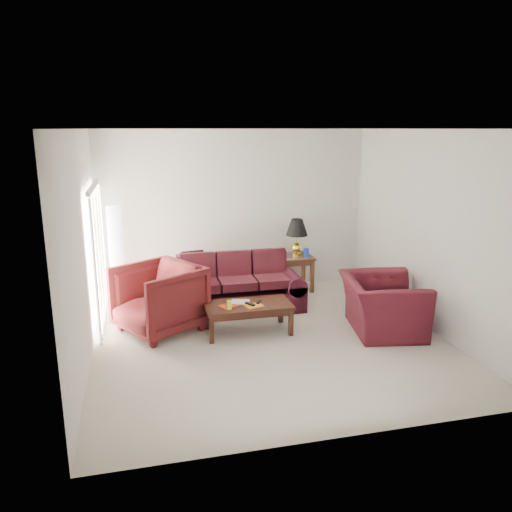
{
  "coord_description": "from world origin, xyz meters",
  "views": [
    {
      "loc": [
        -1.79,
        -6.56,
        3.0
      ],
      "look_at": [
        0.0,
        0.85,
        1.05
      ],
      "focal_mm": 35.0,
      "sensor_mm": 36.0,
      "label": 1
    }
  ],
  "objects_px": {
    "floor_lamp": "(116,255)",
    "end_table": "(295,273)",
    "sofa": "(236,284)",
    "armchair_left": "(159,299)",
    "coffee_table": "(248,318)",
    "armchair_right": "(382,305)"
  },
  "relations": [
    {
      "from": "sofa",
      "to": "floor_lamp",
      "type": "relative_size",
      "value": 1.27
    },
    {
      "from": "sofa",
      "to": "end_table",
      "type": "xyz_separation_m",
      "value": [
        1.31,
        0.81,
        -0.12
      ]
    },
    {
      "from": "coffee_table",
      "to": "armchair_right",
      "type": "bearing_deg",
      "value": -26.24
    },
    {
      "from": "floor_lamp",
      "to": "coffee_table",
      "type": "distance_m",
      "value": 2.7
    },
    {
      "from": "armchair_left",
      "to": "end_table",
      "type": "bearing_deg",
      "value": 87.53
    },
    {
      "from": "end_table",
      "to": "armchair_left",
      "type": "relative_size",
      "value": 0.59
    },
    {
      "from": "end_table",
      "to": "armchair_left",
      "type": "height_order",
      "value": "armchair_left"
    },
    {
      "from": "armchair_right",
      "to": "sofa",
      "type": "bearing_deg",
      "value": 64.62
    },
    {
      "from": "armchair_left",
      "to": "floor_lamp",
      "type": "bearing_deg",
      "value": 172.78
    },
    {
      "from": "floor_lamp",
      "to": "armchair_right",
      "type": "bearing_deg",
      "value": -29.05
    },
    {
      "from": "sofa",
      "to": "floor_lamp",
      "type": "xyz_separation_m",
      "value": [
        -1.95,
        0.77,
        0.42
      ]
    },
    {
      "from": "sofa",
      "to": "end_table",
      "type": "relative_size",
      "value": 3.35
    },
    {
      "from": "end_table",
      "to": "floor_lamp",
      "type": "bearing_deg",
      "value": -179.16
    },
    {
      "from": "armchair_left",
      "to": "coffee_table",
      "type": "bearing_deg",
      "value": 42.92
    },
    {
      "from": "armchair_left",
      "to": "coffee_table",
      "type": "xyz_separation_m",
      "value": [
        1.29,
        -0.36,
        -0.29
      ]
    },
    {
      "from": "end_table",
      "to": "coffee_table",
      "type": "relative_size",
      "value": 0.51
    },
    {
      "from": "armchair_right",
      "to": "armchair_left",
      "type": "bearing_deg",
      "value": 87.01
    },
    {
      "from": "coffee_table",
      "to": "end_table",
      "type": "bearing_deg",
      "value": 39.0
    },
    {
      "from": "floor_lamp",
      "to": "end_table",
      "type": "bearing_deg",
      "value": 0.84
    },
    {
      "from": "end_table",
      "to": "armchair_right",
      "type": "height_order",
      "value": "armchair_right"
    },
    {
      "from": "armchair_right",
      "to": "coffee_table",
      "type": "relative_size",
      "value": 0.98
    },
    {
      "from": "sofa",
      "to": "armchair_left",
      "type": "height_order",
      "value": "armchair_left"
    }
  ]
}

